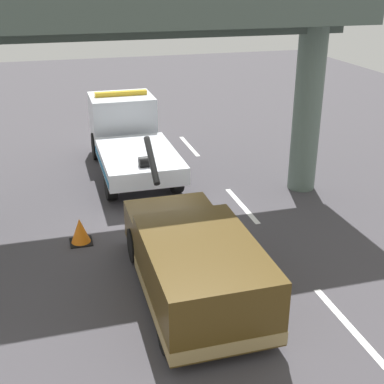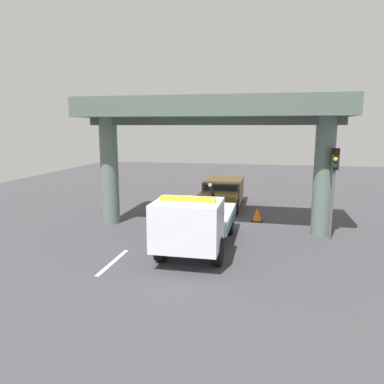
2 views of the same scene
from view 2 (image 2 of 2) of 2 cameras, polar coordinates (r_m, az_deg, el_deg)
ground_plane at (r=18.58m, az=3.16°, el=-5.08°), size 60.00×40.00×0.10m
lane_stripe_west at (r=24.81m, az=-0.91°, el=-1.06°), size 2.60×0.16×0.01m
lane_stripe_mid at (r=19.15m, az=-4.89°, el=-4.48°), size 2.60×0.16×0.01m
lane_stripe_east at (r=13.78m, az=-12.19°, el=-10.59°), size 2.60×0.16×0.01m
tow_truck_white at (r=14.18m, az=0.57°, el=-4.68°), size 7.25×2.42×2.46m
towed_van_green at (r=22.44m, az=4.81°, el=-0.28°), size 5.20×2.22×1.58m
overpass_structure at (r=17.12m, az=2.91°, el=11.23°), size 3.60×12.14×6.12m
traffic_light_near at (r=20.98m, az=19.27°, el=4.22°), size 0.39×0.32×3.92m
traffic_light_far at (r=16.55m, az=21.21°, el=2.70°), size 0.39×0.32×3.94m
traffic_cone_orange at (r=19.31m, az=10.08°, el=-3.49°), size 0.58×0.58×0.69m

